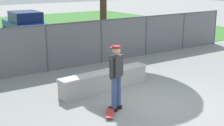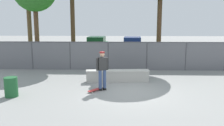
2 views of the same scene
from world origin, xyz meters
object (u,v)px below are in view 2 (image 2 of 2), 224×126
object	(u,v)px
skateboard	(95,90)
car_blue	(132,45)
concrete_ledge	(118,76)
car_green	(97,45)
trash_bin	(11,87)
skateboarder	(102,69)

from	to	relation	value
skateboard	car_blue	bearing A→B (deg)	79.48
concrete_ledge	skateboard	size ratio (longest dim) A/B	4.52
concrete_ledge	skateboard	world-z (taller)	concrete_ledge
car_green	car_blue	xyz separation A→B (m)	(3.53, -0.50, 0.00)
car_green	trash_bin	xyz separation A→B (m)	(-2.38, -14.15, -0.41)
concrete_ledge	trash_bin	bearing A→B (deg)	-149.21
car_green	trash_bin	world-z (taller)	car_green
skateboarder	trash_bin	bearing A→B (deg)	-164.16
trash_bin	car_blue	bearing A→B (deg)	66.60
skateboarder	car_blue	world-z (taller)	skateboarder
car_blue	trash_bin	distance (m)	14.89
skateboard	car_blue	xyz separation A→B (m)	(2.37, 12.76, 0.77)
concrete_ledge	car_green	xyz separation A→B (m)	(-2.20, 11.42, 0.52)
car_green	trash_bin	distance (m)	14.36
skateboarder	car_green	distance (m)	13.14
skateboarder	skateboard	size ratio (longest dim) A/B	2.44
trash_bin	skateboard	bearing A→B (deg)	14.23
skateboarder	car_green	world-z (taller)	skateboarder
skateboarder	car_green	bearing A→B (deg)	96.55
skateboard	trash_bin	xyz separation A→B (m)	(-3.54, -0.90, 0.36)
concrete_ledge	car_green	bearing A→B (deg)	100.92
skateboarder	skateboard	xyz separation A→B (m)	(-0.34, -0.20, -0.96)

